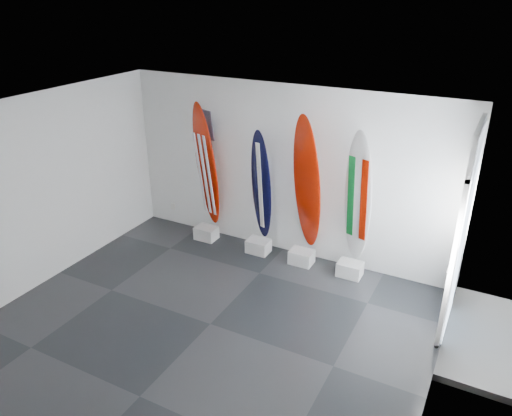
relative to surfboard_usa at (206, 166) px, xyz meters
The scene contains 16 objects.
floor 3.07m from the surfboard_usa, 57.18° to the right, with size 6.00×6.00×0.00m, color black.
ceiling 3.13m from the surfboard_usa, 57.18° to the right, with size 6.00×6.00×0.00m, color white.
wall_back 1.49m from the surfboard_usa, ahead, with size 6.00×6.00×0.00m, color white.
wall_front 5.00m from the surfboard_usa, 72.90° to the right, with size 6.00×6.00×0.00m, color white.
wall_left 2.75m from the surfboard_usa, 123.85° to the right, with size 5.00×5.00×0.00m, color white.
wall_right 5.02m from the surfboard_usa, 27.02° to the right, with size 5.00×5.00×0.00m, color white.
display_block_usa 1.32m from the surfboard_usa, 90.00° to the right, with size 0.40×0.30×0.24m, color silver.
surfboard_usa is the anchor object (origin of this frame).
display_block_navy 1.73m from the surfboard_usa, ahead, with size 0.40×0.30×0.24m, color silver.
surfboard_navy 1.13m from the surfboard_usa, ahead, with size 0.46×0.08×2.04m, color black.
display_block_swiss 2.36m from the surfboard_usa, ahead, with size 0.40×0.30×0.24m, color silver.
surfboard_swiss 1.96m from the surfboard_usa, ahead, with size 0.55×0.08×2.43m, color #991302.
display_block_italy 3.12m from the surfboard_usa, ahead, with size 0.40×0.30×0.24m, color silver.
surfboard_italy 2.83m from the surfboard_usa, ahead, with size 0.51×0.08×2.25m, color silver.
wall_outlet 1.48m from the surfboard_usa, 168.46° to the left, with size 0.09×0.02×0.13m, color silver.
glass_door 4.50m from the surfboard_usa, ahead, with size 0.12×1.16×2.85m, color white, non-canonical shape.
Camera 1 is at (3.25, -4.80, 4.43)m, focal length 34.73 mm.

